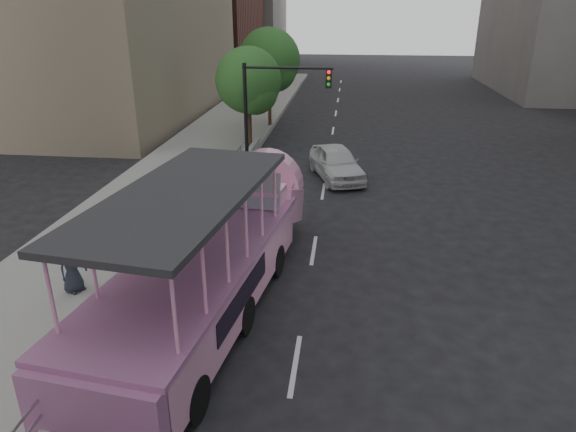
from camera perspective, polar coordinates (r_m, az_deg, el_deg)
name	(u,v)px	position (r m, az deg, el deg)	size (l,w,h in m)	color
ground	(266,314)	(13.94, -2.49, -10.80)	(160.00, 160.00, 0.00)	black
sidewalk	(176,182)	(24.04, -12.37, 3.69)	(5.50, 80.00, 0.30)	gray
kerb_wall	(175,258)	(16.10, -12.45, -4.54)	(0.24, 30.00, 0.36)	#9E9E99
guardrail	(173,238)	(15.82, -12.65, -2.40)	(0.07, 22.00, 0.71)	#ABACB0
duck_boat	(215,255)	(14.01, -8.16, -4.29)	(4.12, 11.53, 3.74)	black
car	(336,162)	(24.42, 5.40, 5.94)	(1.83, 4.54, 1.55)	silver
pedestrian_far	(72,266)	(15.18, -22.91, -5.11)	(0.75, 0.49, 1.54)	#252D37
parking_sign	(197,204)	(16.27, -10.12, 1.27)	(0.11, 0.68, 3.01)	black
traffic_signal	(270,101)	(24.64, -1.97, 12.68)	(4.20, 0.32, 5.20)	black
street_tree_near	(250,83)	(28.20, -4.23, 14.51)	(3.52, 3.52, 5.72)	#352218
street_tree_far	(270,62)	(33.98, -1.96, 16.70)	(3.97, 3.97, 6.45)	#352218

